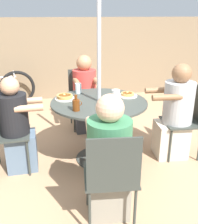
# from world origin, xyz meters

# --- Properties ---
(ground_plane) EXTENTS (12.00, 12.00, 0.00)m
(ground_plane) POSITION_xyz_m (0.00, 0.00, 0.00)
(ground_plane) COLOR tan
(back_fence) EXTENTS (10.00, 0.06, 1.62)m
(back_fence) POSITION_xyz_m (0.00, 2.63, 0.81)
(back_fence) COLOR #7A664C
(back_fence) RESTS_ON ground
(patio_table) EXTENTS (1.10, 1.10, 0.75)m
(patio_table) POSITION_xyz_m (0.00, 0.00, 0.59)
(patio_table) COLOR #383D38
(patio_table) RESTS_ON ground
(umbrella_pole) EXTENTS (0.04, 0.04, 2.07)m
(umbrella_pole) POSITION_xyz_m (0.00, 0.00, 1.03)
(umbrella_pole) COLOR #ADADB2
(umbrella_pole) RESTS_ON ground
(patio_chair_north) EXTENTS (0.43, 0.43, 0.88)m
(patio_chair_north) POSITION_xyz_m (-0.01, 1.10, 0.50)
(patio_chair_north) COLOR #333833
(patio_chair_north) RESTS_ON ground
(diner_north) EXTENTS (0.35, 0.53, 1.13)m
(diner_north) POSITION_xyz_m (-0.00, 0.92, 0.52)
(diner_north) COLOR #3D3D42
(diner_north) RESTS_ON ground
(patio_chair_east) EXTENTS (0.43, 0.43, 0.88)m
(patio_chair_east) POSITION_xyz_m (-1.10, -0.00, 0.50)
(patio_chair_east) COLOR #333833
(patio_chair_east) RESTS_ON ground
(diner_east) EXTENTS (0.48, 0.32, 1.08)m
(diner_east) POSITION_xyz_m (-0.92, -0.00, 0.50)
(diner_east) COLOR slate
(diner_east) RESTS_ON ground
(patio_chair_south) EXTENTS (0.48, 0.48, 0.88)m
(patio_chair_south) POSITION_xyz_m (-0.15, -1.08, 0.50)
(patio_chair_south) COLOR #333833
(patio_chair_south) RESTS_ON ground
(diner_south) EXTENTS (0.42, 0.53, 1.12)m
(diner_south) POSITION_xyz_m (-0.13, -0.91, 0.51)
(diner_south) COLOR gray
(diner_south) RESTS_ON ground
(patio_chair_west) EXTENTS (0.47, 0.47, 0.88)m
(patio_chair_west) POSITION_xyz_m (1.09, -0.13, 0.50)
(patio_chair_west) COLOR #333833
(patio_chair_west) RESTS_ON ground
(diner_west) EXTENTS (0.57, 0.41, 1.16)m
(diner_west) POSITION_xyz_m (0.92, -0.11, 0.53)
(diner_west) COLOR beige
(diner_west) RESTS_ON ground
(pancake_plate_a) EXTENTS (0.24, 0.24, 0.06)m
(pancake_plate_a) POSITION_xyz_m (-0.37, 0.17, 0.77)
(pancake_plate_a) COLOR silver
(pancake_plate_a) RESTS_ON patio_table
(pancake_plate_b) EXTENTS (0.24, 0.24, 0.05)m
(pancake_plate_b) POSITION_xyz_m (0.10, -0.18, 0.76)
(pancake_plate_b) COLOR silver
(pancake_plate_b) RESTS_ON patio_table
(pancake_plate_c) EXTENTS (0.24, 0.24, 0.05)m
(pancake_plate_c) POSITION_xyz_m (0.38, 0.11, 0.76)
(pancake_plate_c) COLOR silver
(pancake_plate_c) RESTS_ON patio_table
(syrup_bottle) EXTENTS (0.10, 0.07, 0.17)m
(syrup_bottle) POSITION_xyz_m (-0.30, -0.25, 0.81)
(syrup_bottle) COLOR #602D0F
(syrup_bottle) RESTS_ON patio_table
(coffee_cup) EXTENTS (0.09, 0.09, 0.11)m
(coffee_cup) POSITION_xyz_m (0.21, 0.03, 0.80)
(coffee_cup) COLOR white
(coffee_cup) RESTS_ON patio_table
(drinking_glass_a) EXTENTS (0.08, 0.08, 0.12)m
(drinking_glass_a) POSITION_xyz_m (-0.18, 0.37, 0.81)
(drinking_glass_a) COLOR silver
(drinking_glass_a) RESTS_ON patio_table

